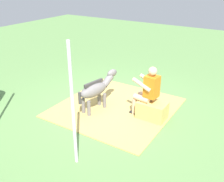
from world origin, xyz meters
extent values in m
plane|color=#608C4C|center=(0.00, 0.00, 0.00)|extent=(24.00, 24.00, 0.00)
cube|color=tan|center=(-0.17, -0.02, 0.01)|extent=(2.83, 2.92, 0.02)
cube|color=tan|center=(-1.18, -0.01, 0.22)|extent=(0.68, 0.46, 0.44)
cylinder|color=#D8AD8C|center=(-0.92, 0.06, 0.51)|extent=(0.41, 0.19, 0.14)
cylinder|color=#D8AD8C|center=(-0.72, 0.04, 0.22)|extent=(0.11, 0.11, 0.44)
cube|color=black|center=(-0.72, 0.04, 0.03)|extent=(0.23, 0.13, 0.06)
cylinder|color=#D8AD8C|center=(-0.95, -0.13, 0.51)|extent=(0.41, 0.19, 0.14)
cylinder|color=#D8AD8C|center=(-0.75, -0.16, 0.22)|extent=(0.11, 0.11, 0.44)
cube|color=black|center=(-0.75, -0.16, 0.03)|extent=(0.23, 0.13, 0.06)
cube|color=orange|center=(-1.13, -0.01, 0.84)|extent=(0.33, 0.31, 0.52)
cylinder|color=#D8AD8C|center=(-0.93, 0.13, 0.89)|extent=(0.51, 0.15, 0.26)
cylinder|color=#D8AD8C|center=(-0.97, -0.19, 0.89)|extent=(0.51, 0.15, 0.26)
sphere|color=#D8AD8C|center=(-1.13, -0.01, 1.22)|extent=(0.20, 0.20, 0.20)
ellipsoid|color=slate|center=(0.22, 0.41, 0.58)|extent=(0.46, 0.88, 0.34)
cylinder|color=slate|center=(0.28, 0.12, 0.21)|extent=(0.09, 0.09, 0.41)
cylinder|color=slate|center=(0.08, 0.15, 0.21)|extent=(0.09, 0.09, 0.41)
cylinder|color=slate|center=(0.37, 0.67, 0.21)|extent=(0.09, 0.09, 0.41)
cylinder|color=slate|center=(0.17, 0.71, 0.21)|extent=(0.09, 0.09, 0.41)
cylinder|color=slate|center=(0.14, -0.08, 0.68)|extent=(0.24, 0.39, 0.33)
ellipsoid|color=slate|center=(0.11, -0.26, 0.84)|extent=(0.21, 0.34, 0.20)
cube|color=#3A3838|center=(0.22, 0.41, 0.77)|extent=(0.16, 0.60, 0.08)
cylinder|color=#3A3838|center=(0.30, 0.88, 0.53)|extent=(0.07, 0.07, 0.30)
cylinder|color=silver|center=(-0.65, 2.19, 1.16)|extent=(0.06, 0.06, 2.31)
camera|label=1|loc=(-3.27, 5.10, 3.24)|focal=41.40mm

